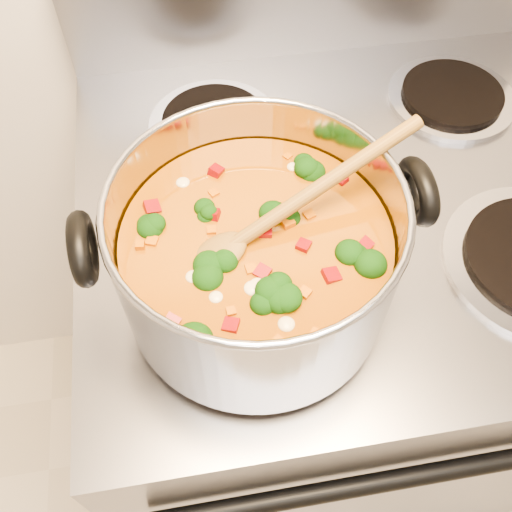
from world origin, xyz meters
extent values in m
cube|color=gray|center=(-0.06, 1.16, 0.46)|extent=(0.77, 0.67, 0.92)
cube|color=gray|center=(-0.06, 1.47, 1.00)|extent=(0.77, 0.03, 0.16)
cylinder|color=black|center=(-0.06, 0.81, 0.80)|extent=(0.65, 0.02, 0.02)
cylinder|color=#A5A5AD|center=(-0.25, 1.01, 0.92)|extent=(0.23, 0.23, 0.01)
cylinder|color=black|center=(-0.25, 1.01, 0.93)|extent=(0.18, 0.18, 0.01)
cylinder|color=#A5A5AD|center=(-0.25, 1.31, 0.92)|extent=(0.19, 0.19, 0.01)
cylinder|color=black|center=(-0.25, 1.31, 0.93)|extent=(0.15, 0.15, 0.01)
cylinder|color=#A5A5AD|center=(0.12, 1.31, 0.92)|extent=(0.19, 0.19, 0.01)
cylinder|color=black|center=(0.12, 1.31, 0.93)|extent=(0.15, 0.15, 0.01)
cylinder|color=#A2A3AA|center=(-0.23, 1.02, 1.02)|extent=(0.29, 0.29, 0.16)
torus|color=#A2A3AA|center=(-0.23, 1.02, 1.10)|extent=(0.30, 0.30, 0.01)
cylinder|color=#A1540E|center=(-0.23, 1.02, 0.99)|extent=(0.28, 0.28, 0.11)
torus|color=black|center=(-0.40, 1.01, 1.07)|extent=(0.02, 0.08, 0.08)
torus|color=black|center=(-0.07, 1.02, 1.07)|extent=(0.02, 0.08, 0.08)
ellipsoid|color=black|center=(-0.15, 1.03, 1.04)|extent=(0.04, 0.04, 0.03)
ellipsoid|color=black|center=(-0.27, 1.00, 1.04)|extent=(0.04, 0.04, 0.03)
ellipsoid|color=black|center=(-0.20, 1.08, 1.04)|extent=(0.04, 0.04, 0.03)
ellipsoid|color=black|center=(-0.27, 1.06, 1.04)|extent=(0.04, 0.04, 0.03)
ellipsoid|color=black|center=(-0.23, 0.95, 1.04)|extent=(0.04, 0.04, 0.03)
ellipsoid|color=black|center=(-0.27, 0.90, 1.04)|extent=(0.04, 0.04, 0.03)
ellipsoid|color=black|center=(-0.26, 0.98, 1.04)|extent=(0.04, 0.04, 0.03)
ellipsoid|color=black|center=(-0.32, 1.10, 1.04)|extent=(0.04, 0.04, 0.03)
ellipsoid|color=black|center=(-0.19, 1.13, 1.04)|extent=(0.04, 0.04, 0.03)
ellipsoid|color=maroon|center=(-0.23, 1.14, 1.04)|extent=(0.01, 0.01, 0.01)
ellipsoid|color=maroon|center=(-0.13, 1.05, 1.04)|extent=(0.01, 0.01, 0.01)
ellipsoid|color=maroon|center=(-0.33, 1.09, 1.04)|extent=(0.01, 0.01, 0.01)
ellipsoid|color=maroon|center=(-0.31, 0.99, 1.04)|extent=(0.01, 0.01, 0.01)
ellipsoid|color=maroon|center=(-0.15, 1.08, 1.04)|extent=(0.01, 0.01, 0.01)
ellipsoid|color=maroon|center=(-0.30, 1.07, 1.04)|extent=(0.01, 0.01, 0.01)
ellipsoid|color=maroon|center=(-0.25, 1.09, 1.04)|extent=(0.01, 0.01, 0.01)
ellipsoid|color=maroon|center=(-0.20, 1.14, 1.04)|extent=(0.01, 0.01, 0.01)
ellipsoid|color=maroon|center=(-0.17, 0.97, 1.04)|extent=(0.01, 0.01, 0.01)
ellipsoid|color=maroon|center=(-0.12, 1.00, 1.04)|extent=(0.01, 0.01, 0.01)
ellipsoid|color=maroon|center=(-0.23, 0.97, 1.04)|extent=(0.01, 0.01, 0.01)
ellipsoid|color=#B05709|center=(-0.21, 0.93, 1.04)|extent=(0.01, 0.01, 0.01)
ellipsoid|color=#B05709|center=(-0.20, 1.01, 1.04)|extent=(0.01, 0.01, 0.01)
ellipsoid|color=#B05709|center=(-0.12, 1.02, 1.04)|extent=(0.01, 0.01, 0.01)
ellipsoid|color=#B05709|center=(-0.33, 1.09, 1.04)|extent=(0.01, 0.01, 0.01)
ellipsoid|color=#B05709|center=(-0.33, 0.94, 1.04)|extent=(0.01, 0.01, 0.01)
ellipsoid|color=#B05709|center=(-0.22, 1.09, 1.04)|extent=(0.01, 0.01, 0.01)
ellipsoid|color=#B05709|center=(-0.19, 0.93, 1.04)|extent=(0.01, 0.01, 0.01)
ellipsoid|color=#B05709|center=(-0.32, 0.95, 1.04)|extent=(0.01, 0.01, 0.01)
ellipsoid|color=#B05709|center=(-0.23, 1.10, 1.04)|extent=(0.01, 0.01, 0.01)
ellipsoid|color=#B05709|center=(-0.30, 1.12, 1.04)|extent=(0.01, 0.01, 0.01)
ellipsoid|color=#B05709|center=(-0.16, 1.06, 1.04)|extent=(0.01, 0.01, 0.01)
ellipsoid|color=#B05709|center=(-0.34, 1.01, 1.04)|extent=(0.01, 0.01, 0.01)
ellipsoid|color=beige|center=(-0.17, 0.99, 1.04)|extent=(0.02, 0.02, 0.01)
ellipsoid|color=beige|center=(-0.16, 0.99, 1.04)|extent=(0.02, 0.02, 0.01)
ellipsoid|color=beige|center=(-0.20, 0.91, 1.04)|extent=(0.02, 0.02, 0.01)
ellipsoid|color=beige|center=(-0.25, 1.09, 1.04)|extent=(0.02, 0.02, 0.01)
ellipsoid|color=beige|center=(-0.15, 1.06, 1.04)|extent=(0.02, 0.02, 0.01)
ellipsoid|color=beige|center=(-0.11, 1.03, 1.04)|extent=(0.02, 0.02, 0.01)
ellipsoid|color=beige|center=(-0.26, 0.99, 1.04)|extent=(0.02, 0.02, 0.01)
ellipsoid|color=brown|center=(-0.27, 1.00, 1.04)|extent=(0.08, 0.06, 0.04)
cylinder|color=brown|center=(-0.17, 1.04, 1.08)|extent=(0.23, 0.09, 0.09)
ellipsoid|color=black|center=(-0.34, 1.14, 0.92)|extent=(0.01, 0.01, 0.01)
ellipsoid|color=black|center=(-0.40, 1.04, 0.92)|extent=(0.01, 0.01, 0.01)
ellipsoid|color=black|center=(-0.08, 1.15, 0.92)|extent=(0.01, 0.01, 0.01)
ellipsoid|color=black|center=(-0.22, 1.18, 0.92)|extent=(0.01, 0.01, 0.01)
camera|label=1|loc=(-0.29, 0.68, 1.51)|focal=40.00mm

